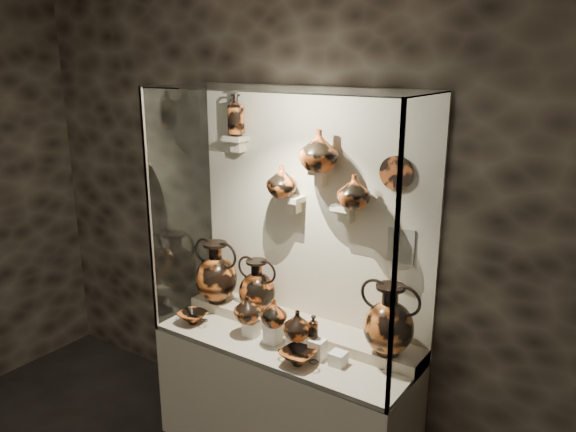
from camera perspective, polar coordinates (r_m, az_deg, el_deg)
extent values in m
cube|color=black|center=(3.61, 2.47, 0.26)|extent=(5.00, 0.02, 3.20)
cube|color=beige|center=(3.87, -0.38, -18.23)|extent=(1.70, 0.60, 0.80)
cube|color=#C1B196|center=(3.65, -0.39, -12.83)|extent=(1.68, 0.58, 0.03)
cube|color=#C1B196|center=(3.77, 1.15, -11.31)|extent=(1.70, 0.25, 0.10)
cube|color=beige|center=(3.60, 2.42, 0.24)|extent=(1.70, 0.03, 1.60)
cube|color=white|center=(3.12, -3.50, -2.25)|extent=(1.70, 0.01, 1.60)
cube|color=white|center=(3.87, -10.78, 1.08)|extent=(0.01, 0.60, 1.60)
cube|color=white|center=(2.97, 13.16, -3.57)|extent=(0.01, 0.60, 1.60)
cube|color=white|center=(3.21, -0.45, 12.77)|extent=(1.70, 0.60, 0.01)
cube|color=gray|center=(3.68, -13.88, 0.11)|extent=(0.02, 0.02, 1.60)
cube|color=gray|center=(2.72, 10.80, -5.26)|extent=(0.02, 0.02, 1.60)
cube|color=white|center=(3.70, -3.70, -11.31)|extent=(0.09, 0.09, 0.10)
cube|color=white|center=(3.60, -1.52, -11.81)|extent=(0.09, 0.09, 0.13)
cube|color=white|center=(3.53, 0.78, -12.82)|extent=(0.09, 0.09, 0.09)
cube|color=white|center=(3.45, 3.06, -13.30)|extent=(0.09, 0.09, 0.12)
cube|color=white|center=(3.40, 5.14, -14.21)|extent=(0.09, 0.09, 0.08)
cube|color=beige|center=(3.77, -5.31, 7.86)|extent=(0.14, 0.12, 0.04)
cube|color=beige|center=(3.57, 0.44, 1.76)|extent=(0.14, 0.12, 0.04)
cube|color=beige|center=(3.42, 3.25, 4.55)|extent=(0.10, 0.12, 0.04)
cube|color=beige|center=(3.38, 5.81, 0.87)|extent=(0.14, 0.12, 0.04)
imported|color=#C15F25|center=(3.64, -4.13, -9.34)|extent=(0.21, 0.21, 0.18)
imported|color=#AF4E1E|center=(3.52, -1.41, -9.81)|extent=(0.20, 0.20, 0.17)
imported|color=#C15F25|center=(3.45, 0.98, -10.98)|extent=(0.22, 0.22, 0.18)
imported|color=#AF4E1E|center=(3.53, -0.63, 3.58)|extent=(0.25, 0.25, 0.20)
imported|color=#AF4E1E|center=(3.32, 3.15, 6.68)|extent=(0.25, 0.25, 0.25)
imported|color=#AF4E1E|center=(3.27, 6.73, 2.49)|extent=(0.23, 0.23, 0.20)
cylinder|color=#9A451E|center=(3.24, 10.90, 4.32)|extent=(0.20, 0.02, 0.20)
cube|color=beige|center=(3.34, 11.37, -2.98)|extent=(0.16, 0.01, 0.21)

